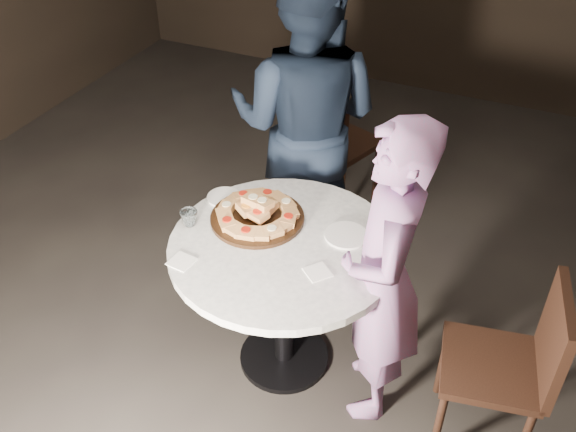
{
  "coord_description": "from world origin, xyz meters",
  "views": [
    {
      "loc": [
        1.12,
        -2.19,
        2.78
      ],
      "look_at": [
        0.15,
        -0.02,
        0.96
      ],
      "focal_mm": 40.0,
      "sensor_mm": 36.0,
      "label": 1
    }
  ],
  "objects_px": {
    "water_glass": "(189,218)",
    "diner_teal": "(383,279)",
    "table": "(284,268)",
    "focaccia_pile": "(257,211)",
    "chair_far": "(331,139)",
    "chair_right": "(516,360)",
    "serving_board": "(257,218)",
    "diner_navy": "(305,123)"
  },
  "relations": [
    {
      "from": "water_glass",
      "to": "diner_teal",
      "type": "height_order",
      "value": "diner_teal"
    },
    {
      "from": "chair_right",
      "to": "diner_navy",
      "type": "xyz_separation_m",
      "value": [
        -1.4,
        0.89,
        0.42
      ]
    },
    {
      "from": "table",
      "to": "diner_navy",
      "type": "bearing_deg",
      "value": 106.85
    },
    {
      "from": "serving_board",
      "to": "focaccia_pile",
      "type": "relative_size",
      "value": 1.12
    },
    {
      "from": "table",
      "to": "diner_navy",
      "type": "xyz_separation_m",
      "value": [
        -0.27,
        0.89,
        0.29
      ]
    },
    {
      "from": "chair_right",
      "to": "diner_navy",
      "type": "distance_m",
      "value": 1.71
    },
    {
      "from": "chair_right",
      "to": "diner_teal",
      "type": "xyz_separation_m",
      "value": [
        -0.63,
        -0.02,
        0.27
      ]
    },
    {
      "from": "diner_navy",
      "to": "water_glass",
      "type": "bearing_deg",
      "value": 71.1
    },
    {
      "from": "chair_right",
      "to": "serving_board",
      "type": "bearing_deg",
      "value": -105.36
    },
    {
      "from": "focaccia_pile",
      "to": "chair_far",
      "type": "distance_m",
      "value": 1.36
    },
    {
      "from": "table",
      "to": "chair_far",
      "type": "xyz_separation_m",
      "value": [
        -0.3,
        1.44,
        -0.12
      ]
    },
    {
      "from": "serving_board",
      "to": "water_glass",
      "type": "distance_m",
      "value": 0.33
    },
    {
      "from": "table",
      "to": "serving_board",
      "type": "height_order",
      "value": "serving_board"
    },
    {
      "from": "table",
      "to": "water_glass",
      "type": "bearing_deg",
      "value": -173.3
    },
    {
      "from": "chair_right",
      "to": "table",
      "type": "bearing_deg",
      "value": -100.35
    },
    {
      "from": "serving_board",
      "to": "chair_far",
      "type": "bearing_deg",
      "value": 94.62
    },
    {
      "from": "diner_teal",
      "to": "focaccia_pile",
      "type": "bearing_deg",
      "value": -118.4
    },
    {
      "from": "serving_board",
      "to": "water_glass",
      "type": "relative_size",
      "value": 5.32
    },
    {
      "from": "focaccia_pile",
      "to": "diner_teal",
      "type": "distance_m",
      "value": 0.71
    },
    {
      "from": "table",
      "to": "chair_far",
      "type": "bearing_deg",
      "value": 101.93
    },
    {
      "from": "serving_board",
      "to": "chair_right",
      "type": "bearing_deg",
      "value": -4.9
    },
    {
      "from": "focaccia_pile",
      "to": "water_glass",
      "type": "relative_size",
      "value": 4.75
    },
    {
      "from": "focaccia_pile",
      "to": "diner_navy",
      "type": "bearing_deg",
      "value": 95.38
    },
    {
      "from": "chair_right",
      "to": "diner_navy",
      "type": "relative_size",
      "value": 0.49
    },
    {
      "from": "focaccia_pile",
      "to": "water_glass",
      "type": "height_order",
      "value": "focaccia_pile"
    },
    {
      "from": "diner_teal",
      "to": "diner_navy",
      "type": "bearing_deg",
      "value": -157.3
    },
    {
      "from": "focaccia_pile",
      "to": "chair_far",
      "type": "relative_size",
      "value": 0.44
    },
    {
      "from": "focaccia_pile",
      "to": "chair_right",
      "type": "relative_size",
      "value": 0.45
    },
    {
      "from": "focaccia_pile",
      "to": "diner_teal",
      "type": "relative_size",
      "value": 0.26
    },
    {
      "from": "water_glass",
      "to": "chair_right",
      "type": "relative_size",
      "value": 0.09
    },
    {
      "from": "diner_navy",
      "to": "focaccia_pile",
      "type": "bearing_deg",
      "value": 89.08
    },
    {
      "from": "water_glass",
      "to": "diner_navy",
      "type": "relative_size",
      "value": 0.05
    },
    {
      "from": "focaccia_pile",
      "to": "diner_navy",
      "type": "height_order",
      "value": "diner_navy"
    },
    {
      "from": "serving_board",
      "to": "focaccia_pile",
      "type": "height_order",
      "value": "focaccia_pile"
    },
    {
      "from": "water_glass",
      "to": "chair_far",
      "type": "relative_size",
      "value": 0.09
    },
    {
      "from": "chair_far",
      "to": "diner_teal",
      "type": "relative_size",
      "value": 0.6
    },
    {
      "from": "water_glass",
      "to": "focaccia_pile",
      "type": "bearing_deg",
      "value": 31.35
    },
    {
      "from": "table",
      "to": "focaccia_pile",
      "type": "distance_m",
      "value": 0.31
    },
    {
      "from": "table",
      "to": "chair_right",
      "type": "bearing_deg",
      "value": 0.1
    },
    {
      "from": "serving_board",
      "to": "table",
      "type": "bearing_deg",
      "value": -30.51
    },
    {
      "from": "chair_far",
      "to": "chair_right",
      "type": "xyz_separation_m",
      "value": [
        1.44,
        -1.44,
        -0.01
      ]
    },
    {
      "from": "water_glass",
      "to": "chair_right",
      "type": "xyz_separation_m",
      "value": [
        1.61,
        0.06,
        -0.33
      ]
    }
  ]
}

